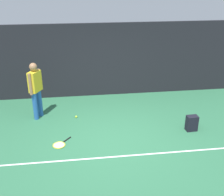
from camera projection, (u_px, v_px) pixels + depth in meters
ground_plane at (114, 139)px, 7.40m from camera, size 12.00×12.00×0.00m
back_fence at (102, 60)px, 9.61m from camera, size 10.00×0.10×2.52m
court_line at (118, 156)px, 6.69m from camera, size 9.00×0.05×0.00m
tennis_player at (36, 87)px, 8.13m from camera, size 0.38×0.48×1.70m
tennis_racket at (60, 145)px, 7.13m from camera, size 0.53×0.58×0.03m
backpack at (191, 123)px, 7.74m from camera, size 0.31×0.30×0.44m
tennis_ball_near_player at (76, 117)px, 8.47m from camera, size 0.07×0.07×0.07m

